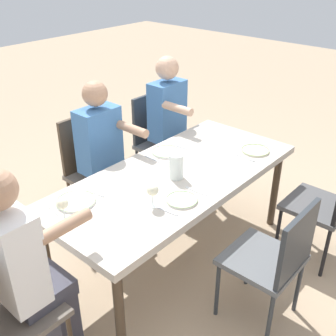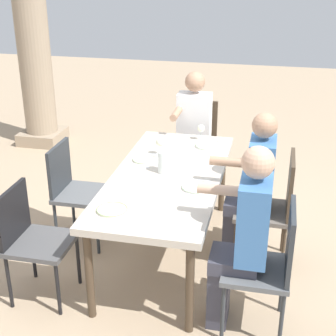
# 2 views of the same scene
# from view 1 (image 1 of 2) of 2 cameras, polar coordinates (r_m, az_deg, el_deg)

# --- Properties ---
(ground_plane) EXTENTS (16.00, 16.00, 0.00)m
(ground_plane) POSITION_cam_1_polar(r_m,az_deg,el_deg) (3.37, 0.92, -12.08)
(ground_plane) COLOR tan
(dining_table) EXTENTS (1.96, 0.87, 0.76)m
(dining_table) POSITION_cam_1_polar(r_m,az_deg,el_deg) (2.96, 1.02, -1.91)
(dining_table) COLOR beige
(dining_table) RESTS_ON ground
(chair_west_north) EXTENTS (0.44, 0.44, 0.87)m
(chair_west_north) POSITION_cam_1_polar(r_m,az_deg,el_deg) (3.28, 21.23, -4.49)
(chair_west_north) COLOR #4F4F50
(chair_west_north) RESTS_ON ground
(chair_west_south) EXTENTS (0.44, 0.44, 0.94)m
(chair_west_south) POSITION_cam_1_polar(r_m,az_deg,el_deg) (4.04, -1.44, 4.35)
(chair_west_south) COLOR #5B5E61
(chair_west_south) RESTS_ON ground
(chair_mid_north) EXTENTS (0.44, 0.44, 0.90)m
(chair_mid_north) POSITION_cam_1_polar(r_m,az_deg,el_deg) (2.64, 14.53, -11.83)
(chair_mid_north) COLOR #5B5E61
(chair_mid_north) RESTS_ON ground
(chair_mid_south) EXTENTS (0.44, 0.44, 0.96)m
(chair_mid_south) POSITION_cam_1_polar(r_m,az_deg,el_deg) (3.54, -10.42, 0.41)
(chair_mid_south) COLOR #6A6158
(chair_mid_south) RESTS_ON ground
(diner_woman_green) EXTENTS (0.49, 0.35, 1.31)m
(diner_woman_green) POSITION_cam_1_polar(r_m,az_deg,el_deg) (2.34, -18.92, -12.94)
(diner_woman_green) COLOR #3F3F4C
(diner_woman_green) RESTS_ON ground
(diner_man_white) EXTENTS (0.35, 0.49, 1.34)m
(diner_man_white) POSITION_cam_1_polar(r_m,az_deg,el_deg) (3.85, 0.55, 6.03)
(diner_man_white) COLOR #3F3F4C
(diner_man_white) RESTS_ON ground
(diner_guest_third) EXTENTS (0.35, 0.49, 1.30)m
(diner_guest_third) POSITION_cam_1_polar(r_m,az_deg,el_deg) (3.35, -8.60, 1.59)
(diner_guest_third) COLOR #3F3F4C
(diner_guest_third) RESTS_ON ground
(plate_0) EXTENTS (0.22, 0.22, 0.02)m
(plate_0) POSITION_cam_1_polar(r_m,az_deg,el_deg) (3.32, 11.96, 2.38)
(plate_0) COLOR silver
(plate_0) RESTS_ON dining_table
(fork_0) EXTENTS (0.02, 0.17, 0.01)m
(fork_0) POSITION_cam_1_polar(r_m,az_deg,el_deg) (3.44, 13.22, 3.12)
(fork_0) COLOR silver
(fork_0) RESTS_ON dining_table
(spoon_0) EXTENTS (0.03, 0.17, 0.01)m
(spoon_0) POSITION_cam_1_polar(r_m,az_deg,el_deg) (3.20, 10.58, 1.41)
(spoon_0) COLOR silver
(spoon_0) RESTS_ON dining_table
(plate_1) EXTENTS (0.22, 0.22, 0.02)m
(plate_1) POSITION_cam_1_polar(r_m,az_deg,el_deg) (3.22, -0.27, 2.24)
(plate_1) COLOR white
(plate_1) RESTS_ON dining_table
(fork_1) EXTENTS (0.03, 0.17, 0.01)m
(fork_1) POSITION_cam_1_polar(r_m,az_deg,el_deg) (3.33, 1.44, 3.02)
(fork_1) COLOR silver
(fork_1) RESTS_ON dining_table
(spoon_1) EXTENTS (0.02, 0.17, 0.01)m
(spoon_1) POSITION_cam_1_polar(r_m,az_deg,el_deg) (3.13, -2.09, 1.23)
(spoon_1) COLOR silver
(spoon_1) RESTS_ON dining_table
(plate_2) EXTENTS (0.20, 0.20, 0.02)m
(plate_2) POSITION_cam_1_polar(r_m,az_deg,el_deg) (2.63, 1.92, -4.41)
(plate_2) COLOR white
(plate_2) RESTS_ON dining_table
(wine_glass_2) EXTENTS (0.08, 0.08, 0.15)m
(wine_glass_2) POSITION_cam_1_polar(r_m,az_deg,el_deg) (2.53, -2.14, -3.15)
(wine_glass_2) COLOR white
(wine_glass_2) RESTS_ON dining_table
(fork_2) EXTENTS (0.02, 0.17, 0.01)m
(fork_2) POSITION_cam_1_polar(r_m,az_deg,el_deg) (2.73, 3.92, -3.21)
(fork_2) COLOR silver
(fork_2) RESTS_ON dining_table
(spoon_2) EXTENTS (0.03, 0.17, 0.01)m
(spoon_2) POSITION_cam_1_polar(r_m,az_deg,el_deg) (2.54, -0.25, -5.91)
(spoon_2) COLOR silver
(spoon_2) RESTS_ON dining_table
(plate_3) EXTENTS (0.25, 0.25, 0.02)m
(plate_3) POSITION_cam_1_polar(r_m,az_deg,el_deg) (2.68, -12.61, -4.51)
(plate_3) COLOR white
(plate_3) RESTS_ON dining_table
(wine_glass_3) EXTENTS (0.07, 0.07, 0.15)m
(wine_glass_3) POSITION_cam_1_polar(r_m,az_deg,el_deg) (2.48, -14.34, -4.88)
(wine_glass_3) COLOR white
(wine_glass_3) RESTS_ON dining_table
(fork_3) EXTENTS (0.04, 0.17, 0.01)m
(fork_3) POSITION_cam_1_polar(r_m,az_deg,el_deg) (2.75, -10.14, -3.36)
(fork_3) COLOR silver
(fork_3) RESTS_ON dining_table
(spoon_3) EXTENTS (0.04, 0.17, 0.01)m
(spoon_3) POSITION_cam_1_polar(r_m,az_deg,el_deg) (2.61, -15.20, -5.92)
(spoon_3) COLOR silver
(spoon_3) RESTS_ON dining_table
(water_pitcher) EXTENTS (0.10, 0.10, 0.18)m
(water_pitcher) POSITION_cam_1_polar(r_m,az_deg,el_deg) (2.85, 1.14, 0.08)
(water_pitcher) COLOR white
(water_pitcher) RESTS_ON dining_table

